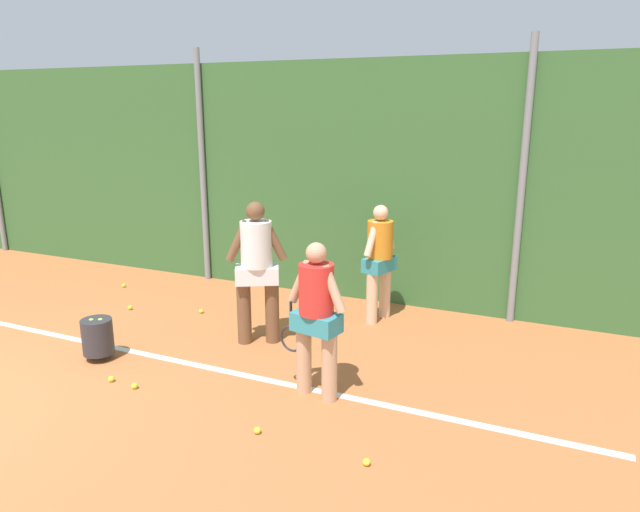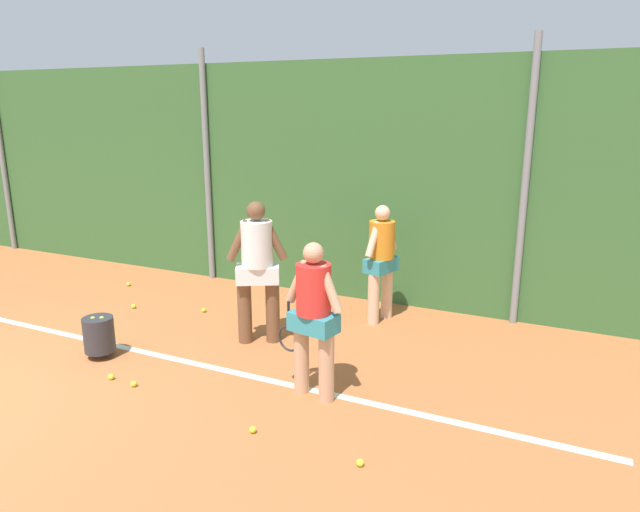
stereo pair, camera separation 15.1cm
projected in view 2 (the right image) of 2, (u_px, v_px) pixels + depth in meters
The scene contains 18 objects.
ground_plane at pixel (40, 354), 6.98m from camera, with size 26.99×26.99×0.00m, color #B76638.
hedge_fence_backdrop at pixel (213, 174), 9.80m from camera, with size 17.54×0.25×3.59m, color #386633.
fence_post_left at pixel (2, 157), 11.69m from camera, with size 0.10×0.10×3.82m, color gray.
fence_post_center at pixel (207, 168), 9.61m from camera, with size 0.10×0.10×3.82m, color gray.
fence_post_right at pixel (525, 186), 7.53m from camera, with size 0.10×0.10×3.82m, color gray.
court_baseline_paint at pixel (79, 337), 7.50m from camera, with size 12.82×0.10×0.01m, color white.
player_foreground_near at pixel (313, 313), 5.76m from camera, with size 0.77×0.37×1.64m.
player_midcourt at pixel (257, 265), 7.12m from camera, with size 0.69×0.53×1.81m.
player_backcourt_far at pixel (381, 257), 7.87m from camera, with size 0.40×0.67×1.64m.
ball_hopper at pixel (99, 334), 6.84m from camera, with size 0.36×0.36×0.51m.
tennis_ball_0 at pixel (111, 377), 6.33m from camera, with size 0.07×0.07×0.07m, color #CCDB33.
tennis_ball_2 at pixel (134, 306), 8.56m from camera, with size 0.07×0.07×0.07m, color #CCDB33.
tennis_ball_4 at pixel (134, 384), 6.17m from camera, with size 0.07×0.07×0.07m, color #CCDB33.
tennis_ball_6 at pixel (129, 284), 9.62m from camera, with size 0.07×0.07×0.07m, color #CCDB33.
tennis_ball_7 at pixel (308, 310), 8.42m from camera, with size 0.07×0.07×0.07m, color #CCDB33.
tennis_ball_8 at pixel (204, 310), 8.40m from camera, with size 0.07×0.07×0.07m, color #CCDB33.
tennis_ball_9 at pixel (253, 430), 5.30m from camera, with size 0.07×0.07×0.07m, color #CCDB33.
tennis_ball_10 at pixel (360, 463), 4.81m from camera, with size 0.07×0.07×0.07m, color #CCDB33.
Camera 2 is at (5.82, -2.85, 2.93)m, focal length 32.29 mm.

